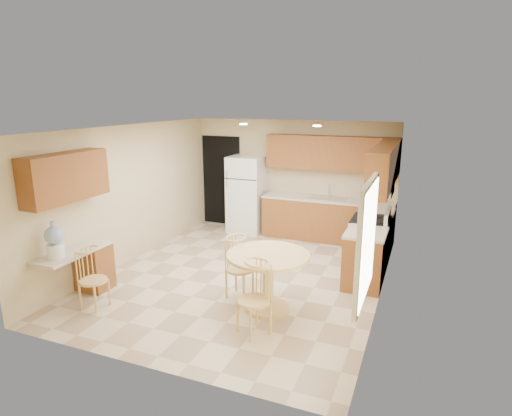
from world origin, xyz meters
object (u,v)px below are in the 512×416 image
at_px(dining_table, 268,274).
at_px(water_crock, 55,241).
at_px(chair_table_a, 237,263).
at_px(chair_desk, 88,275).
at_px(refrigerator, 247,194).
at_px(stove, 369,243).
at_px(chair_table_b, 251,295).

distance_m(dining_table, water_crock, 3.02).
height_order(chair_table_a, water_crock, water_crock).
bearing_deg(dining_table, chair_desk, -158.35).
height_order(refrigerator, dining_table, refrigerator).
relative_size(stove, dining_table, 0.94).
distance_m(dining_table, chair_table_b, 0.74).
distance_m(stove, chair_desk, 4.65).
bearing_deg(chair_table_b, stove, -76.62).
bearing_deg(chair_table_a, chair_table_b, 38.40).
xyz_separation_m(refrigerator, chair_desk, (-0.60, -4.31, -0.32)).
height_order(stove, chair_table_a, stove).
relative_size(dining_table, chair_table_a, 1.23).
height_order(refrigerator, chair_table_a, refrigerator).
distance_m(stove, dining_table, 2.43).
relative_size(refrigerator, chair_table_a, 1.82).
bearing_deg(water_crock, stove, 39.09).
relative_size(refrigerator, water_crock, 3.21).
relative_size(refrigerator, chair_table_b, 1.78).
distance_m(refrigerator, chair_desk, 4.36).
relative_size(stove, water_crock, 2.04).
xyz_separation_m(stove, chair_desk, (-3.47, -3.09, 0.07)).
bearing_deg(chair_table_a, chair_desk, -54.00).
bearing_deg(chair_table_a, refrigerator, -154.66).
bearing_deg(chair_desk, dining_table, 112.50).
height_order(refrigerator, chair_desk, refrigerator).
bearing_deg(stove, chair_desk, -138.36).
xyz_separation_m(chair_table_a, water_crock, (-2.26, -1.19, 0.44)).
distance_m(refrigerator, chair_table_b, 4.50).
height_order(stove, chair_table_b, stove).
relative_size(refrigerator, dining_table, 1.47).
xyz_separation_m(refrigerator, chair_table_b, (1.81, -4.12, -0.27)).
distance_m(stove, chair_table_a, 2.60).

